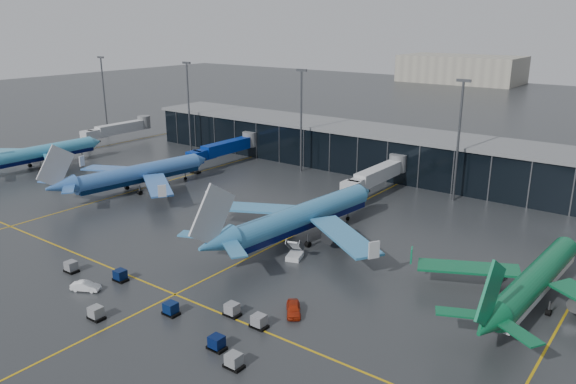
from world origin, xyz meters
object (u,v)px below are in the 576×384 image
Objects in this scene: airliner_klm_west at (40,144)px; airliner_arkefly at (139,163)px; mobile_airstair at (295,254)px; baggage_carts at (170,310)px; service_van_red at (293,309)px; airliner_aer_lingus at (538,265)px; service_van_white at (86,286)px; airliner_klm_near at (303,202)px.

airliner_arkefly is at bearing 4.29° from airliner_klm_west.
baggage_carts is at bearing -114.53° from mobile_airstair.
service_van_red is (97.59, -21.96, -5.35)m from airliner_klm_west.
airliner_aer_lingus is at bearing 3.66° from service_van_red.
airliner_klm_west is 78.25m from service_van_white.
service_van_red reaches higher than service_van_white.
airliner_aer_lingus is at bearing 40.55° from baggage_carts.
airliner_aer_lingus is 48.86m from baggage_carts.
airliner_aer_lingus is at bearing -7.48° from mobile_airstair.
baggage_carts is at bearing -108.14° from service_van_white.
airliner_klm_west is at bearing 155.85° from mobile_airstair.
airliner_klm_near reaches higher than service_van_red.
mobile_airstair is (2.26, 24.38, 0.01)m from baggage_carts.
airliner_klm_near is 27.00m from service_van_red.
airliner_arkefly is at bearing 14.38° from service_van_white.
airliner_klm_west is at bearing -176.86° from airliner_aer_lingus.
service_van_white is (-14.84, -2.51, -0.07)m from baggage_carts.
baggage_carts is 8.53× the size of service_van_red.
baggage_carts reaches higher than service_van_white.
airliner_klm_west is at bearing 36.14° from service_van_white.
airliner_arkefly is 84.81m from airliner_aer_lingus.
airliner_arkefly is at bearing -178.36° from airliner_aer_lingus.
airliner_arkefly reaches higher than airliner_klm_west.
service_van_white is at bearing -39.81° from airliner_arkefly.
mobile_airstair is (-34.67, -7.22, -5.04)m from airliner_aer_lingus.
mobile_airstair is (87.18, -7.50, -5.35)m from airliner_klm_west.
airliner_klm_near is at bearing 5.62° from airliner_arkefly.
airliner_aer_lingus is 0.98× the size of baggage_carts.
baggage_carts is 24.48m from mobile_airstair.
baggage_carts is 9.27× the size of service_van_white.
airliner_aer_lingus reaches higher than service_van_white.
service_van_white is (-51.76, -34.10, -5.13)m from airliner_aer_lingus.
airliner_klm_near is 11.87× the size of mobile_airstair.
airliner_arkefly is 10.95× the size of mobile_airstair.
baggage_carts is at bearing 179.90° from service_van_red.
airliner_klm_near is at bearing 84.66° from service_van_red.
mobile_airstair is 0.90× the size of service_van_white.
airliner_klm_west is 1.05× the size of airliner_aer_lingus.
mobile_airstair is at bearing 84.71° from baggage_carts.
baggage_carts is (1.59, -32.03, -6.07)m from airliner_klm_near.
mobile_airstair is at bearing -57.56° from airliner_klm_near.
mobile_airstair is 31.86m from service_van_white.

